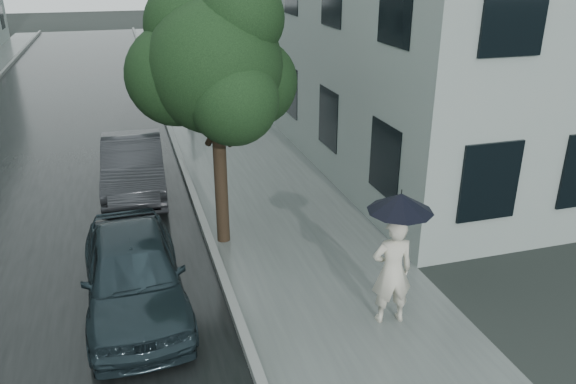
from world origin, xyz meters
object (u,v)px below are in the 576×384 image
object	(u,v)px
lamp_post	(181,42)
car_near	(134,273)
pedestrian	(392,271)
car_far	(133,165)
street_tree	(214,64)

from	to	relation	value
lamp_post	car_near	world-z (taller)	lamp_post
pedestrian	car_far	size ratio (longest dim) A/B	0.44
lamp_post	car_far	size ratio (longest dim) A/B	1.22
pedestrian	car_far	xyz separation A→B (m)	(-3.64, 6.70, -0.23)
pedestrian	lamp_post	size ratio (longest dim) A/B	0.36
car_far	lamp_post	bearing A→B (deg)	72.09
street_tree	car_far	world-z (taller)	street_tree
car_near	car_far	distance (m)	5.21
street_tree	car_far	bearing A→B (deg)	117.26
car_far	car_near	bearing A→B (deg)	-90.40
car_near	car_far	xyz separation A→B (m)	(0.20, 5.20, 0.01)
lamp_post	street_tree	bearing A→B (deg)	-88.91
street_tree	car_near	xyz separation A→B (m)	(-1.82, -2.08, -2.91)
pedestrian	car_far	bearing A→B (deg)	-54.93
pedestrian	lamp_post	bearing A→B (deg)	-75.31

